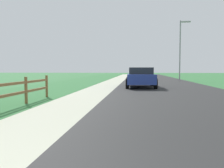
{
  "coord_description": "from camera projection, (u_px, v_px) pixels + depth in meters",
  "views": [
    {
      "loc": [
        1.42,
        -0.74,
        1.29
      ],
      "look_at": [
        0.29,
        10.24,
        0.6
      ],
      "focal_mm": 38.44,
      "sensor_mm": 36.0,
      "label": 1
    }
  ],
  "objects": [
    {
      "name": "ground_plane",
      "position": [
        123.0,
        81.0,
        25.79
      ],
      "size": [
        120.0,
        120.0,
        0.0
      ],
      "primitive_type": "plane",
      "color": "#33703A"
    },
    {
      "name": "curb_concrete",
      "position": [
        99.0,
        80.0,
        28.08
      ],
      "size": [
        6.0,
        66.0,
        0.01
      ],
      "primitive_type": "cube",
      "color": "#B5B79E",
      "rests_on": "ground"
    },
    {
      "name": "street_lamp",
      "position": [
        181.0,
        45.0,
        27.01
      ],
      "size": [
        1.17,
        0.2,
        6.75
      ],
      "color": "gray",
      "rests_on": "ground"
    },
    {
      "name": "parked_suv_blue",
      "position": [
        141.0,
        77.0,
        17.11
      ],
      "size": [
        2.15,
        4.58,
        1.41
      ],
      "color": "navy",
      "rests_on": "ground"
    },
    {
      "name": "grass_verge",
      "position": [
        86.0,
        80.0,
        28.23
      ],
      "size": [
        5.0,
        66.0,
        0.0
      ],
      "primitive_type": "cube",
      "color": "#33703A",
      "rests_on": "ground"
    },
    {
      "name": "road_asphalt",
      "position": [
        155.0,
        80.0,
        27.41
      ],
      "size": [
        7.0,
        66.0,
        0.01
      ],
      "primitive_type": "cube",
      "color": "#292929",
      "rests_on": "ground"
    }
  ]
}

